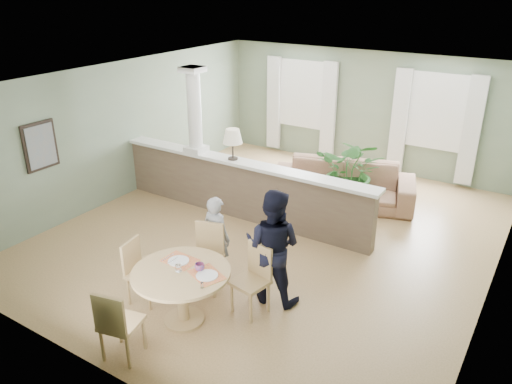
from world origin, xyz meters
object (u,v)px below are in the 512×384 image
Objects in this scene: chair_near at (117,322)px; houseplant at (352,172)px; dining_table at (182,282)px; chair_side at (139,268)px; child_person at (217,237)px; man_person at (273,247)px; chair_far_man at (254,276)px; chair_far_boy at (207,253)px; sofa at (342,184)px.

houseplant is at bearing -109.02° from chair_near.
chair_side is at bearing 176.48° from dining_table.
man_person reaches higher than child_person.
chair_far_man is 0.57× the size of man_person.
chair_far_man is 0.47m from man_person.
dining_table is 1.29× the size of chair_far_boy.
man_person reaches higher than chair_near.
chair_far_boy reaches higher than chair_near.
chair_far_boy reaches higher than chair_side.
chair_far_man is at bearing 48.06° from dining_table.
child_person reaches higher than chair_far_man.
chair_side reaches higher than sofa.
chair_near reaches higher than sofa.
sofa is 1.92× the size of houseplant.
sofa is 3.06× the size of chair_side.
chair_side is 1.85m from man_person.
houseplant is at bearing 103.21° from chair_far_man.
dining_table is 0.76× the size of man_person.
chair_far_man is at bearing -101.50° from sofa.
man_person is (1.52, 1.00, 0.33)m from chair_side.
chair_far_man is 1.84m from chair_near.
man_person is (0.27, -3.46, 0.10)m from houseplant.
man_person is at bearing -126.46° from chair_near.
chair_far_boy is at bearing -177.35° from chair_far_man.
houseplant is at bearing 84.47° from dining_table.
child_person reaches higher than dining_table.
dining_table is at bearing -113.02° from chair_near.
dining_table is 1.29m from man_person.
chair_far_boy is at bearing -46.73° from chair_side.
houseplant is 4.64m from chair_side.
chair_near is 0.73× the size of child_person.
chair_far_boy is (-0.67, -3.69, -0.19)m from houseplant.
dining_table is at bearing -121.68° from chair_far_man.
chair_far_man is (0.41, -3.87, 0.12)m from sofa.
dining_table is at bearing 47.42° from man_person.
chair_side is at bearing -145.40° from chair_far_man.
child_person is at bearing -99.77° from chair_near.
chair_far_boy is 0.32m from child_person.
houseplant is 3.82m from chair_far_man.
chair_near is at bearing -105.70° from chair_far_man.
houseplant is at bearing -93.99° from man_person.
dining_table is 0.85m from chair_far_boy.
sofa is 2.14× the size of child_person.
sofa is at bearing -106.78° from chair_near.
chair_far_boy reaches higher than chair_far_man.
child_person is at bearing -115.80° from sofa.
chair_near is at bearing -157.17° from chair_side.
sofa is at bearing 87.18° from dining_table.
houseplant is at bearing -33.30° from sofa.
chair_far_boy is 1.77m from chair_near.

